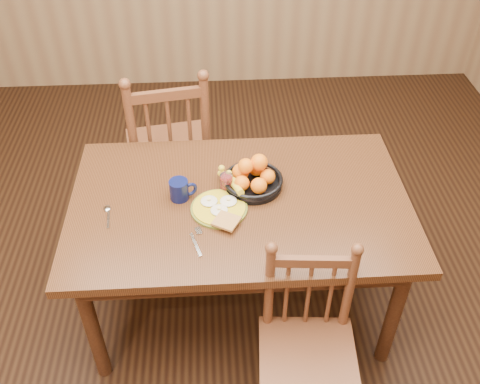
{
  "coord_description": "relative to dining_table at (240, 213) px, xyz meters",
  "views": [
    {
      "loc": [
        -0.11,
        -1.88,
        2.42
      ],
      "look_at": [
        0.0,
        0.0,
        0.8
      ],
      "focal_mm": 40.0,
      "sensor_mm": 36.0,
      "label": 1
    }
  ],
  "objects": [
    {
      "name": "juice_glass",
      "position": [
        -0.06,
        0.08,
        0.13
      ],
      "size": [
        0.06,
        0.06,
        0.09
      ],
      "color": "silver",
      "rests_on": "dining_table"
    },
    {
      "name": "fruit_bowl",
      "position": [
        0.06,
        0.1,
        0.14
      ],
      "size": [
        0.32,
        0.29,
        0.17
      ],
      "color": "black",
      "rests_on": "dining_table"
    },
    {
      "name": "breakfast_plate",
      "position": [
        -0.1,
        -0.07,
        0.1
      ],
      "size": [
        0.26,
        0.31,
        0.04
      ],
      "color": "#59601E",
      "rests_on": "dining_table"
    },
    {
      "name": "chair_far",
      "position": [
        -0.38,
        0.74,
        -0.14
      ],
      "size": [
        0.56,
        0.54,
        1.08
      ],
      "rotation": [
        0.0,
        0.0,
        3.31
      ],
      "color": "#482515",
      "rests_on": "ground"
    },
    {
      "name": "chair_near",
      "position": [
        0.25,
        -0.61,
        -0.23
      ],
      "size": [
        0.44,
        0.42,
        0.9
      ],
      "rotation": [
        0.0,
        0.0,
        -0.08
      ],
      "color": "#482515",
      "rests_on": "ground"
    },
    {
      "name": "fork",
      "position": [
        -0.2,
        -0.25,
        0.09
      ],
      "size": [
        0.06,
        0.18,
        0.0
      ],
      "rotation": [
        0.0,
        0.0,
        0.3
      ],
      "color": "silver",
      "rests_on": "dining_table"
    },
    {
      "name": "coffee_mug",
      "position": [
        -0.28,
        0.03,
        0.14
      ],
      "size": [
        0.13,
        0.09,
        0.1
      ],
      "color": "#0A1039",
      "rests_on": "dining_table"
    },
    {
      "name": "room",
      "position": [
        0.0,
        0.0,
        0.68
      ],
      "size": [
        4.52,
        5.02,
        2.72
      ],
      "color": "black",
      "rests_on": "ground"
    },
    {
      "name": "spoon",
      "position": [
        -0.61,
        -0.05,
        0.09
      ],
      "size": [
        0.04,
        0.16,
        0.01
      ],
      "rotation": [
        0.0,
        0.0,
        0.11
      ],
      "color": "silver",
      "rests_on": "dining_table"
    },
    {
      "name": "dining_table",
      "position": [
        0.0,
        0.0,
        0.0
      ],
      "size": [
        1.6,
        1.0,
        0.75
      ],
      "color": "black",
      "rests_on": "ground"
    }
  ]
}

